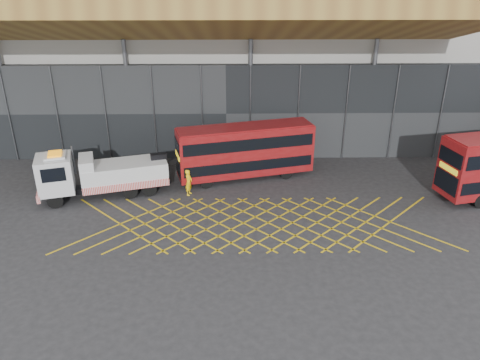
{
  "coord_description": "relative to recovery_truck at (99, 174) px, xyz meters",
  "views": [
    {
      "loc": [
        2.57,
        -26.45,
        15.24
      ],
      "look_at": [
        3.0,
        1.5,
        2.4
      ],
      "focal_mm": 35.0,
      "sensor_mm": 36.0,
      "label": 1
    }
  ],
  "objects": [
    {
      "name": "worker",
      "position": [
        6.35,
        0.09,
        -0.73
      ],
      "size": [
        0.64,
        0.81,
        1.95
      ],
      "primitive_type": "imported",
      "rotation": [
        0.0,
        0.0,
        1.29
      ],
      "color": "yellow",
      "rests_on": "ground_plane"
    },
    {
      "name": "ground_plane",
      "position": [
        7.03,
        -4.16,
        -1.71
      ],
      "size": [
        120.0,
        120.0,
        0.0
      ],
      "primitive_type": "plane",
      "color": "#252527"
    },
    {
      "name": "road_markings",
      "position": [
        11.03,
        -4.16,
        -1.7
      ],
      "size": [
        24.76,
        7.16,
        0.01
      ],
      "color": "gold",
      "rests_on": "ground_plane"
    },
    {
      "name": "recovery_truck",
      "position": [
        0.0,
        0.0,
        0.0
      ],
      "size": [
        10.55,
        4.87,
        3.69
      ],
      "rotation": [
        0.0,
        0.0,
        0.28
      ],
      "color": "black",
      "rests_on": "ground_plane"
    },
    {
      "name": "construction_building",
      "position": [
        8.95,
        14.23,
        7.27
      ],
      "size": [
        55.0,
        23.97,
        18.0
      ],
      "color": "#9A9A94",
      "rests_on": "ground_plane"
    },
    {
      "name": "bus_towed",
      "position": [
        10.51,
        3.02,
        0.66
      ],
      "size": [
        10.7,
        4.95,
        4.25
      ],
      "rotation": [
        0.0,
        0.0,
        0.25
      ],
      "color": "maroon",
      "rests_on": "ground_plane"
    }
  ]
}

